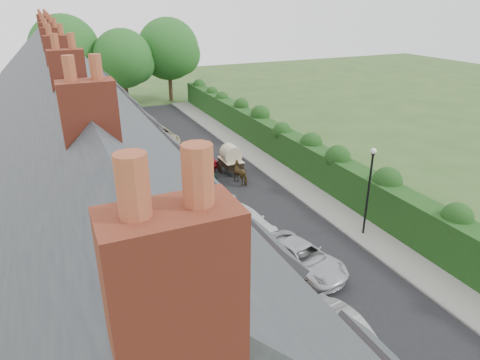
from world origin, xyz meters
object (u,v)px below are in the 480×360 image
object	(u,v)px
car_red	(197,158)
car_beige	(158,136)
car_silver_b	(301,258)
car_grey	(148,122)
car_silver_a	(344,338)
horse	(241,173)
car_green	(204,175)
horse_cart	(231,157)
car_white	(245,222)
lamppost	(370,181)

from	to	relation	value
car_red	car_beige	world-z (taller)	car_beige
car_silver_b	car_grey	distance (m)	27.82
car_silver_a	horse	world-z (taller)	horse
car_green	horse	xyz separation A→B (m)	(2.59, -0.76, 0.02)
car_silver_b	car_grey	world-z (taller)	car_silver_b
car_grey	horse_cart	world-z (taller)	horse_cart
car_silver_a	car_white	xyz separation A→B (m)	(0.46, 9.72, -0.05)
lamppost	car_grey	size ratio (longest dim) A/B	1.15
car_beige	car_silver_b	bearing A→B (deg)	-94.56
car_red	car_beige	xyz separation A→B (m)	(-1.39, 6.77, 0.11)
car_red	car_beige	bearing A→B (deg)	89.06
car_silver_b	car_white	bearing A→B (deg)	87.93
car_silver_a	car_silver_b	xyz separation A→B (m)	(1.40, 5.25, -0.04)
car_white	car_green	world-z (taller)	car_green
car_silver_b	car_white	xyz separation A→B (m)	(-0.94, 4.46, -0.01)
car_red	car_grey	xyz separation A→B (m)	(-1.15, 12.13, -0.01)
car_silver_a	car_silver_b	size ratio (longest dim) A/B	0.89
horse	car_green	bearing A→B (deg)	-28.66
car_silver_b	car_silver_a	bearing A→B (deg)	-118.86
car_grey	car_green	bearing A→B (deg)	-97.58
car_white	car_green	size ratio (longest dim) A/B	1.07
car_white	car_red	xyz separation A→B (m)	(0.92, 11.20, -0.01)
car_green	car_grey	xyz separation A→B (m)	(-0.35, 16.03, -0.10)
car_silver_a	car_white	distance (m)	9.73
car_white	car_red	size ratio (longest dim) A/B	1.16
car_beige	horse_cart	distance (m)	10.00
lamppost	car_silver_a	distance (m)	9.63
car_green	lamppost	bearing A→B (deg)	-49.68
car_red	car_grey	size ratio (longest dim) A/B	0.90
car_green	car_grey	distance (m)	16.03
car_white	car_grey	xyz separation A→B (m)	(-0.23, 23.33, -0.03)
car_green	car_grey	size ratio (longest dim) A/B	0.98
car_green	horse_cart	size ratio (longest dim) A/B	1.38
car_green	car_beige	xyz separation A→B (m)	(-0.58, 10.67, 0.03)
horse	lamppost	bearing A→B (deg)	96.34
car_silver_b	car_white	distance (m)	4.56
lamppost	horse	bearing A→B (deg)	108.68
car_white	horse	distance (m)	7.08
car_grey	horse_cart	xyz separation A→B (m)	(2.94, -14.82, 0.66)
horse_cart	car_silver_b	bearing A→B (deg)	-97.79
car_white	car_silver_a	bearing A→B (deg)	-105.24
lamppost	car_green	size ratio (longest dim) A/B	1.18
lamppost	car_red	bearing A→B (deg)	109.45
car_silver_b	car_red	distance (m)	15.66
car_silver_a	car_green	xyz separation A→B (m)	(0.58, 17.02, 0.02)
car_beige	car_grey	distance (m)	5.36
car_grey	car_white	bearing A→B (deg)	-98.28
lamppost	car_beige	distance (m)	22.07
car_white	car_green	distance (m)	7.30
car_white	horse	xyz separation A→B (m)	(2.71, 6.54, 0.09)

